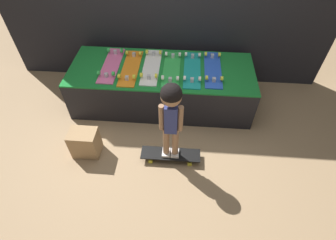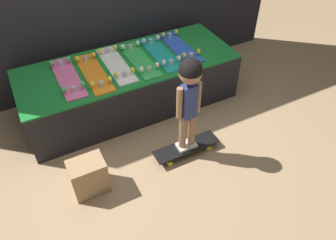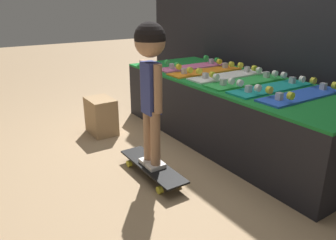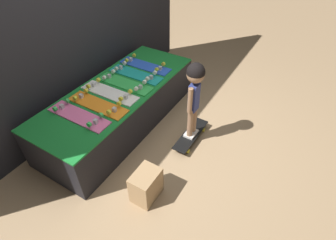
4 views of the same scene
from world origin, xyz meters
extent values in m
plane|color=#9E7F5B|center=(0.00, 0.00, 0.00)|extent=(16.00, 16.00, 0.00)
cube|color=black|center=(0.00, 0.58, 0.27)|extent=(2.36, 0.90, 0.55)
cube|color=#19752D|center=(0.00, 0.58, 0.56)|extent=(2.36, 0.90, 0.02)
cube|color=pink|center=(-0.65, 0.59, 0.57)|extent=(0.21, 0.77, 0.01)
cube|color=#B7B7BC|center=(-0.65, 0.84, 0.60)|extent=(0.04, 0.04, 0.05)
cylinder|color=green|center=(-0.56, 0.84, 0.63)|extent=(0.03, 0.05, 0.05)
cylinder|color=green|center=(-0.74, 0.84, 0.63)|extent=(0.03, 0.05, 0.05)
cube|color=#B7B7BC|center=(-0.65, 0.34, 0.60)|extent=(0.04, 0.04, 0.05)
cylinder|color=green|center=(-0.56, 0.34, 0.63)|extent=(0.03, 0.05, 0.05)
cylinder|color=green|center=(-0.74, 0.34, 0.63)|extent=(0.03, 0.05, 0.05)
cube|color=orange|center=(-0.39, 0.55, 0.57)|extent=(0.21, 0.77, 0.01)
cube|color=#B7B7BC|center=(-0.39, 0.80, 0.60)|extent=(0.04, 0.04, 0.05)
cylinder|color=yellow|center=(-0.30, 0.80, 0.63)|extent=(0.03, 0.05, 0.05)
cylinder|color=yellow|center=(-0.48, 0.80, 0.63)|extent=(0.03, 0.05, 0.05)
cube|color=#B7B7BC|center=(-0.39, 0.30, 0.60)|extent=(0.04, 0.04, 0.05)
cylinder|color=yellow|center=(-0.30, 0.30, 0.63)|extent=(0.03, 0.05, 0.05)
cylinder|color=yellow|center=(-0.48, 0.30, 0.63)|extent=(0.03, 0.05, 0.05)
cube|color=white|center=(-0.13, 0.59, 0.57)|extent=(0.21, 0.77, 0.01)
cube|color=#B7B7BC|center=(-0.13, 0.85, 0.60)|extent=(0.04, 0.04, 0.05)
cylinder|color=yellow|center=(-0.04, 0.85, 0.63)|extent=(0.03, 0.05, 0.05)
cylinder|color=yellow|center=(-0.22, 0.85, 0.63)|extent=(0.03, 0.05, 0.05)
cube|color=#B7B7BC|center=(-0.13, 0.34, 0.60)|extent=(0.04, 0.04, 0.05)
cylinder|color=yellow|center=(-0.04, 0.34, 0.63)|extent=(0.03, 0.05, 0.05)
cylinder|color=yellow|center=(-0.22, 0.34, 0.63)|extent=(0.03, 0.05, 0.05)
cube|color=green|center=(0.13, 0.56, 0.57)|extent=(0.21, 0.77, 0.01)
cube|color=#B7B7BC|center=(0.13, 0.82, 0.60)|extent=(0.04, 0.04, 0.05)
cylinder|color=white|center=(0.22, 0.82, 0.63)|extent=(0.03, 0.05, 0.05)
cylinder|color=white|center=(0.04, 0.82, 0.63)|extent=(0.03, 0.05, 0.05)
cube|color=#B7B7BC|center=(0.13, 0.31, 0.60)|extent=(0.04, 0.04, 0.05)
cylinder|color=white|center=(0.22, 0.31, 0.63)|extent=(0.03, 0.05, 0.05)
cylinder|color=white|center=(0.04, 0.31, 0.63)|extent=(0.03, 0.05, 0.05)
cube|color=teal|center=(0.39, 0.58, 0.57)|extent=(0.21, 0.77, 0.01)
cube|color=#B7B7BC|center=(0.39, 0.83, 0.60)|extent=(0.04, 0.04, 0.05)
cylinder|color=white|center=(0.48, 0.83, 0.63)|extent=(0.03, 0.05, 0.05)
cylinder|color=white|center=(0.30, 0.83, 0.63)|extent=(0.03, 0.05, 0.05)
cube|color=#B7B7BC|center=(0.39, 0.32, 0.60)|extent=(0.04, 0.04, 0.05)
cylinder|color=white|center=(0.48, 0.32, 0.63)|extent=(0.03, 0.05, 0.05)
cylinder|color=white|center=(0.30, 0.32, 0.63)|extent=(0.03, 0.05, 0.05)
cube|color=blue|center=(0.65, 0.60, 0.57)|extent=(0.21, 0.77, 0.01)
cube|color=#B7B7BC|center=(0.65, 0.85, 0.60)|extent=(0.04, 0.04, 0.05)
cylinder|color=yellow|center=(0.74, 0.85, 0.63)|extent=(0.03, 0.05, 0.05)
cylinder|color=yellow|center=(0.56, 0.85, 0.63)|extent=(0.03, 0.05, 0.05)
cube|color=#B7B7BC|center=(0.65, 0.35, 0.60)|extent=(0.04, 0.04, 0.05)
cylinder|color=yellow|center=(0.74, 0.35, 0.63)|extent=(0.03, 0.05, 0.05)
cylinder|color=yellow|center=(0.56, 0.35, 0.63)|extent=(0.03, 0.05, 0.05)
cube|color=black|center=(0.19, -0.40, 0.08)|extent=(0.68, 0.18, 0.01)
cube|color=#B7B7BC|center=(0.41, -0.40, 0.05)|extent=(0.04, 0.04, 0.05)
cylinder|color=yellow|center=(0.41, -0.32, 0.03)|extent=(0.05, 0.03, 0.05)
cylinder|color=yellow|center=(0.41, -0.47, 0.03)|extent=(0.05, 0.03, 0.05)
cube|color=#B7B7BC|center=(-0.04, -0.40, 0.05)|extent=(0.04, 0.04, 0.05)
cylinder|color=yellow|center=(-0.04, -0.32, 0.03)|extent=(0.05, 0.03, 0.05)
cylinder|color=yellow|center=(-0.04, -0.47, 0.03)|extent=(0.05, 0.03, 0.05)
cube|color=silver|center=(0.24, -0.40, 0.11)|extent=(0.09, 0.13, 0.03)
cylinder|color=#997051|center=(0.24, -0.40, 0.32)|extent=(0.07, 0.07, 0.40)
cube|color=silver|center=(0.14, -0.40, 0.11)|extent=(0.09, 0.13, 0.03)
cylinder|color=#997051|center=(0.14, -0.40, 0.32)|extent=(0.07, 0.07, 0.40)
cube|color=navy|center=(0.19, -0.40, 0.67)|extent=(0.13, 0.09, 0.35)
cylinder|color=#997051|center=(0.28, -0.40, 0.68)|extent=(0.06, 0.06, 0.32)
cylinder|color=#997051|center=(0.10, -0.40, 0.68)|extent=(0.06, 0.06, 0.32)
sphere|color=#997051|center=(0.19, -0.40, 0.97)|extent=(0.20, 0.20, 0.20)
sphere|color=black|center=(0.19, -0.40, 1.00)|extent=(0.20, 0.20, 0.20)
cube|color=#A37F56|center=(-0.80, -0.38, 0.17)|extent=(0.31, 0.23, 0.35)
camera|label=1|loc=(0.30, -2.17, 2.55)|focal=28.00mm
camera|label=2|loc=(-1.00, -2.30, 2.49)|focal=35.00mm
camera|label=3|loc=(2.03, -1.47, 1.22)|focal=35.00mm
camera|label=4|loc=(-2.05, -1.39, 2.41)|focal=28.00mm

